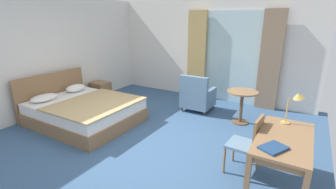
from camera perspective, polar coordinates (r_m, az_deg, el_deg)
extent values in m
cube|color=#38567A|center=(4.56, -7.36, -11.79)|extent=(6.13, 7.10, 0.10)
cube|color=silver|center=(6.91, 9.44, 10.45)|extent=(5.73, 0.12, 2.72)
cube|color=silver|center=(6.21, -28.98, 7.80)|extent=(0.12, 6.70, 2.72)
cube|color=silver|center=(6.63, 14.93, 8.40)|extent=(1.49, 0.02, 2.39)
cube|color=tan|center=(6.86, 6.86, 9.21)|extent=(0.53, 0.10, 2.41)
cube|color=#897056|center=(6.33, 23.13, 7.29)|extent=(0.50, 0.10, 2.41)
cube|color=olive|center=(5.56, -18.97, -4.95)|extent=(2.13, 1.71, 0.28)
cube|color=white|center=(5.48, -19.21, -2.57)|extent=(2.07, 1.66, 0.21)
cube|color=olive|center=(6.30, -25.79, 0.21)|extent=(0.06, 1.75, 0.98)
cube|color=tan|center=(5.18, -16.82, -2.03)|extent=(1.41, 1.70, 0.03)
ellipsoid|color=white|center=(5.81, -27.38, -0.70)|extent=(0.39, 0.59, 0.13)
ellipsoid|color=white|center=(6.24, -21.11, 1.44)|extent=(0.33, 0.51, 0.17)
cube|color=olive|center=(7.01, -15.75, 0.85)|extent=(0.49, 0.41, 0.50)
cube|color=brown|center=(6.84, -17.07, 1.23)|extent=(0.41, 0.01, 0.12)
cube|color=olive|center=(3.37, 26.00, -9.30)|extent=(0.63, 1.27, 0.04)
cube|color=olive|center=(3.40, 25.87, -10.18)|extent=(0.58, 1.21, 0.08)
cube|color=olive|center=(4.08, 30.19, -11.28)|extent=(0.06, 0.06, 0.73)
cube|color=olive|center=(3.07, 18.21, -19.41)|extent=(0.06, 0.06, 0.73)
cube|color=olive|center=(4.10, 22.21, -10.00)|extent=(0.06, 0.06, 0.73)
cube|color=slate|center=(3.69, 17.35, -11.36)|extent=(0.44, 0.44, 0.04)
cube|color=olive|center=(3.54, 20.64, -8.58)|extent=(0.06, 0.40, 0.44)
cylinder|color=olive|center=(4.01, 15.33, -12.47)|extent=(0.04, 0.04, 0.41)
cylinder|color=olive|center=(3.70, 13.24, -14.98)|extent=(0.04, 0.04, 0.41)
cylinder|color=olive|center=(3.92, 20.61, -13.70)|extent=(0.04, 0.04, 0.41)
cylinder|color=olive|center=(3.61, 18.98, -16.42)|extent=(0.04, 0.04, 0.41)
cylinder|color=tan|center=(3.79, 26.10, -6.00)|extent=(0.12, 0.12, 0.02)
cylinder|color=tan|center=(3.72, 26.47, -3.37)|extent=(0.02, 0.02, 0.36)
cone|color=tan|center=(3.76, 28.61, -0.24)|extent=(0.17, 0.17, 0.15)
cube|color=navy|center=(3.01, 23.78, -11.53)|extent=(0.33, 0.37, 0.03)
cube|color=slate|center=(6.01, 7.12, -1.35)|extent=(0.70, 0.69, 0.30)
cube|color=slate|center=(5.64, 6.10, 1.76)|extent=(0.70, 0.12, 0.52)
cube|color=slate|center=(5.84, 9.90, 0.30)|extent=(0.10, 0.69, 0.16)
cube|color=slate|center=(6.06, 4.60, 1.15)|extent=(0.10, 0.69, 0.16)
cylinder|color=#4C3D2D|center=(6.23, 10.56, -2.78)|extent=(0.04, 0.04, 0.10)
cylinder|color=#4C3D2D|center=(6.43, 5.71, -1.91)|extent=(0.04, 0.04, 0.10)
cylinder|color=#4C3D2D|center=(5.73, 8.56, -4.47)|extent=(0.04, 0.04, 0.10)
cylinder|color=#4C3D2D|center=(5.95, 3.37, -3.46)|extent=(0.04, 0.04, 0.10)
cylinder|color=olive|center=(5.31, 17.35, 0.61)|extent=(0.64, 0.64, 0.03)
cylinder|color=brown|center=(5.42, 17.01, -3.03)|extent=(0.07, 0.07, 0.69)
cylinder|color=brown|center=(5.54, 16.72, -6.26)|extent=(0.35, 0.35, 0.02)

